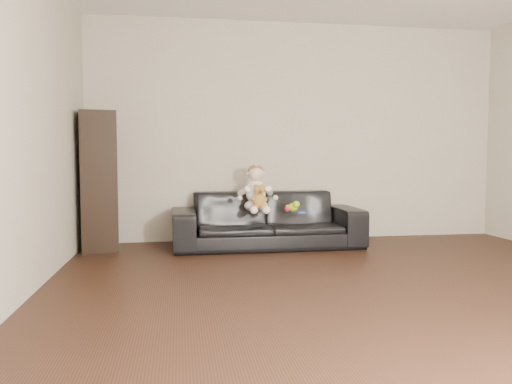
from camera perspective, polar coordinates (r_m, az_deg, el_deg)
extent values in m
plane|color=black|center=(3.63, 15.30, -12.10)|extent=(5.50, 5.50, 0.00)
plane|color=#B4AA97|center=(6.10, 4.89, 6.84)|extent=(5.00, 0.00, 5.00)
imported|color=black|center=(5.55, 1.26, -3.16)|extent=(2.09, 0.84, 0.61)
cube|color=black|center=(5.60, -17.59, 1.18)|extent=(0.46, 0.57, 1.48)
cube|color=silver|center=(5.59, -17.46, 4.59)|extent=(0.22, 0.28, 0.28)
ellipsoid|color=#F9D2D3|center=(5.41, 0.00, -1.59)|extent=(0.27, 0.24, 0.14)
ellipsoid|color=white|center=(5.42, -0.03, -0.01)|extent=(0.24, 0.20, 0.27)
sphere|color=beige|center=(5.39, 0.00, 2.18)|extent=(0.19, 0.19, 0.17)
ellipsoid|color=#8C603F|center=(5.40, -0.02, 2.47)|extent=(0.19, 0.19, 0.12)
cylinder|color=#F9D2D3|center=(5.25, -0.30, -2.01)|extent=(0.09, 0.22, 0.08)
cylinder|color=#F9D2D3|center=(5.26, 0.85, -1.99)|extent=(0.09, 0.22, 0.08)
sphere|color=white|center=(5.14, -0.23, -2.14)|extent=(0.08, 0.08, 0.07)
sphere|color=white|center=(5.16, 1.17, -2.11)|extent=(0.08, 0.08, 0.07)
cylinder|color=white|center=(5.34, -1.40, 0.10)|extent=(0.08, 0.19, 0.12)
cylinder|color=white|center=(5.38, 1.53, 0.14)|extent=(0.08, 0.19, 0.12)
ellipsoid|color=#A2742E|center=(5.25, 0.38, -0.98)|extent=(0.14, 0.12, 0.16)
sphere|color=#A2742E|center=(5.22, 0.41, 0.25)|extent=(0.11, 0.11, 0.10)
sphere|color=#A2742E|center=(5.22, -0.01, 0.69)|extent=(0.04, 0.04, 0.04)
sphere|color=#A2742E|center=(5.24, 0.80, 0.70)|extent=(0.04, 0.04, 0.04)
sphere|color=#593819|center=(5.18, 0.49, 0.09)|extent=(0.04, 0.04, 0.04)
ellipsoid|color=#A2D919|center=(5.47, 4.24, -1.76)|extent=(0.16, 0.17, 0.10)
sphere|color=red|center=(5.46, 3.63, -1.92)|extent=(0.07, 0.07, 0.07)
cylinder|color=blue|center=(5.37, 5.28, -2.31)|extent=(0.14, 0.14, 0.01)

